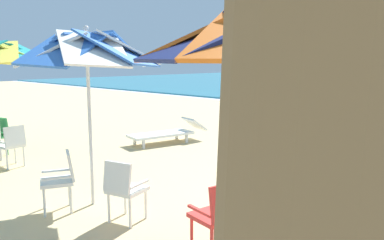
{
  "coord_description": "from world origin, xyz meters",
  "views": [
    {
      "loc": [
        1.81,
        -6.0,
        2.17
      ],
      "look_at": [
        -3.4,
        -0.57,
        1.0
      ],
      "focal_mm": 36.06,
      "sensor_mm": 36.0,
      "label": 1
    }
  ],
  "objects_px": {
    "plastic_chair_1": "(218,213)",
    "cooler_box": "(321,236)",
    "plastic_chair_3": "(61,177)",
    "sun_lounger_3": "(168,132)",
    "sun_lounger_2": "(265,155)",
    "beach_umbrella_0": "(284,37)",
    "beach_umbrella_1": "(87,51)",
    "plastic_chair_2": "(124,187)",
    "sun_lounger_1": "(337,162)",
    "plastic_chair_5": "(12,143)"
  },
  "relations": [
    {
      "from": "cooler_box",
      "to": "plastic_chair_2",
      "type": "bearing_deg",
      "value": -155.35
    },
    {
      "from": "sun_lounger_3",
      "to": "beach_umbrella_0",
      "type": "bearing_deg",
      "value": -34.36
    },
    {
      "from": "beach_umbrella_0",
      "to": "sun_lounger_3",
      "type": "height_order",
      "value": "beach_umbrella_0"
    },
    {
      "from": "plastic_chair_2",
      "to": "plastic_chair_5",
      "type": "relative_size",
      "value": 1.0
    },
    {
      "from": "plastic_chair_3",
      "to": "plastic_chair_5",
      "type": "distance_m",
      "value": 2.91
    },
    {
      "from": "plastic_chair_1",
      "to": "beach_umbrella_1",
      "type": "xyz_separation_m",
      "value": [
        -2.37,
        -0.12,
        1.8
      ]
    },
    {
      "from": "cooler_box",
      "to": "sun_lounger_3",
      "type": "bearing_deg",
      "value": 153.43
    },
    {
      "from": "plastic_chair_1",
      "to": "plastic_chair_5",
      "type": "xyz_separation_m",
      "value": [
        -5.36,
        -0.13,
        0.0
      ]
    },
    {
      "from": "plastic_chair_1",
      "to": "plastic_chair_5",
      "type": "height_order",
      "value": "same"
    },
    {
      "from": "sun_lounger_1",
      "to": "sun_lounger_3",
      "type": "height_order",
      "value": "same"
    },
    {
      "from": "cooler_box",
      "to": "sun_lounger_1",
      "type": "bearing_deg",
      "value": 110.41
    },
    {
      "from": "beach_umbrella_1",
      "to": "sun_lounger_2",
      "type": "xyz_separation_m",
      "value": [
        0.81,
        3.45,
        -2.01
      ]
    },
    {
      "from": "plastic_chair_1",
      "to": "cooler_box",
      "type": "height_order",
      "value": "plastic_chair_1"
    },
    {
      "from": "sun_lounger_1",
      "to": "cooler_box",
      "type": "distance_m",
      "value": 3.15
    },
    {
      "from": "beach_umbrella_0",
      "to": "beach_umbrella_1",
      "type": "distance_m",
      "value": 3.26
    },
    {
      "from": "plastic_chair_2",
      "to": "beach_umbrella_1",
      "type": "bearing_deg",
      "value": 175.56
    },
    {
      "from": "plastic_chair_1",
      "to": "plastic_chair_2",
      "type": "relative_size",
      "value": 1.0
    },
    {
      "from": "plastic_chair_2",
      "to": "plastic_chair_5",
      "type": "height_order",
      "value": "same"
    },
    {
      "from": "plastic_chair_2",
      "to": "sun_lounger_3",
      "type": "relative_size",
      "value": 0.39
    },
    {
      "from": "sun_lounger_1",
      "to": "sun_lounger_3",
      "type": "bearing_deg",
      "value": -178.16
    },
    {
      "from": "beach_umbrella_0",
      "to": "cooler_box",
      "type": "height_order",
      "value": "beach_umbrella_0"
    },
    {
      "from": "plastic_chair_3",
      "to": "sun_lounger_2",
      "type": "xyz_separation_m",
      "value": [
        0.92,
        3.89,
        -0.22
      ]
    },
    {
      "from": "plastic_chair_1",
      "to": "sun_lounger_1",
      "type": "relative_size",
      "value": 0.39
    },
    {
      "from": "plastic_chair_5",
      "to": "sun_lounger_1",
      "type": "distance_m",
      "value": 6.42
    },
    {
      "from": "beach_umbrella_1",
      "to": "plastic_chair_2",
      "type": "height_order",
      "value": "beach_umbrella_1"
    },
    {
      "from": "beach_umbrella_1",
      "to": "sun_lounger_2",
      "type": "distance_m",
      "value": 4.08
    },
    {
      "from": "plastic_chair_3",
      "to": "sun_lounger_3",
      "type": "bearing_deg",
      "value": 118.95
    },
    {
      "from": "sun_lounger_3",
      "to": "sun_lounger_2",
      "type": "bearing_deg",
      "value": -5.84
    },
    {
      "from": "beach_umbrella_1",
      "to": "sun_lounger_1",
      "type": "bearing_deg",
      "value": 62.16
    },
    {
      "from": "plastic_chair_5",
      "to": "sun_lounger_3",
      "type": "xyz_separation_m",
      "value": [
        0.55,
        3.79,
        -0.22
      ]
    },
    {
      "from": "beach_umbrella_1",
      "to": "plastic_chair_1",
      "type": "bearing_deg",
      "value": 2.94
    },
    {
      "from": "beach_umbrella_0",
      "to": "plastic_chair_1",
      "type": "distance_m",
      "value": 2.08
    },
    {
      "from": "plastic_chair_2",
      "to": "plastic_chair_5",
      "type": "xyz_separation_m",
      "value": [
        -3.89,
        0.06,
        0.0
      ]
    },
    {
      "from": "plastic_chair_1",
      "to": "sun_lounger_2",
      "type": "xyz_separation_m",
      "value": [
        -1.55,
        3.33,
        -0.22
      ]
    },
    {
      "from": "beach_umbrella_0",
      "to": "beach_umbrella_1",
      "type": "height_order",
      "value": "beach_umbrella_0"
    },
    {
      "from": "beach_umbrella_1",
      "to": "sun_lounger_1",
      "type": "relative_size",
      "value": 1.2
    },
    {
      "from": "plastic_chair_2",
      "to": "sun_lounger_3",
      "type": "height_order",
      "value": "plastic_chair_2"
    },
    {
      "from": "plastic_chair_5",
      "to": "beach_umbrella_1",
      "type": "bearing_deg",
      "value": 0.14
    },
    {
      "from": "plastic_chair_1",
      "to": "sun_lounger_1",
      "type": "xyz_separation_m",
      "value": [
        -0.29,
        3.81,
        -0.22
      ]
    },
    {
      "from": "beach_umbrella_0",
      "to": "cooler_box",
      "type": "bearing_deg",
      "value": 94.31
    },
    {
      "from": "sun_lounger_1",
      "to": "sun_lounger_3",
      "type": "relative_size",
      "value": 0.99
    },
    {
      "from": "plastic_chair_3",
      "to": "sun_lounger_3",
      "type": "xyz_separation_m",
      "value": [
        -2.34,
        4.22,
        -0.22
      ]
    },
    {
      "from": "plastic_chair_2",
      "to": "plastic_chair_3",
      "type": "height_order",
      "value": "same"
    },
    {
      "from": "sun_lounger_1",
      "to": "sun_lounger_3",
      "type": "distance_m",
      "value": 4.52
    },
    {
      "from": "plastic_chair_1",
      "to": "beach_umbrella_1",
      "type": "relative_size",
      "value": 0.33
    },
    {
      "from": "plastic_chair_3",
      "to": "cooler_box",
      "type": "distance_m",
      "value": 3.59
    },
    {
      "from": "plastic_chair_1",
      "to": "sun_lounger_3",
      "type": "relative_size",
      "value": 0.39
    },
    {
      "from": "plastic_chair_1",
      "to": "sun_lounger_2",
      "type": "relative_size",
      "value": 0.39
    },
    {
      "from": "sun_lounger_1",
      "to": "sun_lounger_2",
      "type": "bearing_deg",
      "value": -159.25
    },
    {
      "from": "beach_umbrella_1",
      "to": "sun_lounger_2",
      "type": "height_order",
      "value": "beach_umbrella_1"
    }
  ]
}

